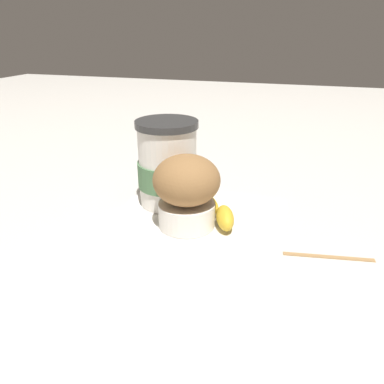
{
  "coord_description": "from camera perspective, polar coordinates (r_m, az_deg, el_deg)",
  "views": [
    {
      "loc": [
        0.14,
        -0.46,
        0.26
      ],
      "look_at": [
        0.0,
        0.0,
        0.05
      ],
      "focal_mm": 35.0,
      "sensor_mm": 36.0,
      "label": 1
    }
  ],
  "objects": [
    {
      "name": "ground_plane",
      "position": [
        0.55,
        0.0,
        -4.8
      ],
      "size": [
        3.0,
        3.0,
        0.0
      ],
      "primitive_type": "plane",
      "color": "beige"
    },
    {
      "name": "wooden_stirrer",
      "position": [
        0.5,
        20.08,
        -9.23
      ],
      "size": [
        0.11,
        0.02,
        0.0
      ],
      "primitive_type": "cube",
      "rotation": [
        0.0,
        0.0,
        0.15
      ],
      "color": "#9E7547",
      "rests_on": "ground_plane"
    },
    {
      "name": "banana",
      "position": [
        0.56,
        1.3,
        -1.89
      ],
      "size": [
        0.15,
        0.1,
        0.03
      ],
      "color": "gold",
      "rests_on": "paper_napkin"
    },
    {
      "name": "muffin",
      "position": [
        0.51,
        -0.83,
        0.39
      ],
      "size": [
        0.09,
        0.09,
        0.1
      ],
      "color": "white",
      "rests_on": "paper_napkin"
    },
    {
      "name": "coffee_cup",
      "position": [
        0.58,
        -3.71,
        4.06
      ],
      "size": [
        0.1,
        0.1,
        0.13
      ],
      "color": "silver",
      "rests_on": "paper_napkin"
    },
    {
      "name": "paper_napkin",
      "position": [
        0.54,
        0.0,
        -4.73
      ],
      "size": [
        0.25,
        0.25,
        0.0
      ],
      "primitive_type": "cube",
      "rotation": [
        0.0,
        0.0,
        -0.04
      ],
      "color": "white",
      "rests_on": "ground_plane"
    }
  ]
}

